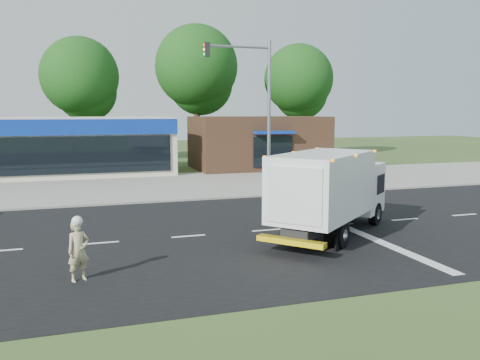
% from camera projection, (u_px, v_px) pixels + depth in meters
% --- Properties ---
extents(ground, '(120.00, 120.00, 0.00)m').
position_uv_depth(ground, '(268.00, 230.00, 18.83)').
color(ground, '#385123').
rests_on(ground, ground).
extents(road_asphalt, '(60.00, 14.00, 0.02)m').
position_uv_depth(road_asphalt, '(268.00, 230.00, 18.83)').
color(road_asphalt, black).
rests_on(road_asphalt, ground).
extents(sidewalk, '(60.00, 2.40, 0.12)m').
position_uv_depth(sidewalk, '(211.00, 195.00, 26.54)').
color(sidewalk, gray).
rests_on(sidewalk, ground).
extents(parking_apron, '(60.00, 9.00, 0.02)m').
position_uv_depth(parking_apron, '(187.00, 181.00, 32.01)').
color(parking_apron, gray).
rests_on(parking_apron, ground).
extents(lane_markings, '(55.20, 7.00, 0.01)m').
position_uv_depth(lane_markings, '(317.00, 236.00, 17.97)').
color(lane_markings, silver).
rests_on(lane_markings, road_asphalt).
extents(ems_box_truck, '(6.50, 6.01, 3.01)m').
position_uv_depth(ems_box_truck, '(331.00, 187.00, 17.81)').
color(ems_box_truck, black).
rests_on(ems_box_truck, ground).
extents(emergency_worker, '(0.70, 0.60, 1.73)m').
position_uv_depth(emergency_worker, '(78.00, 249.00, 13.10)').
color(emergency_worker, tan).
rests_on(emergency_worker, ground).
extents(retail_strip_mall, '(18.00, 6.20, 4.00)m').
position_uv_depth(retail_strip_mall, '(39.00, 147.00, 34.54)').
color(retail_strip_mall, beige).
rests_on(retail_strip_mall, ground).
extents(brown_storefront, '(10.00, 6.70, 4.00)m').
position_uv_depth(brown_storefront, '(259.00, 142.00, 39.54)').
color(brown_storefront, '#382316').
rests_on(brown_storefront, ground).
extents(traffic_signal_pole, '(3.51, 0.25, 8.00)m').
position_uv_depth(traffic_signal_pole, '(257.00, 101.00, 26.05)').
color(traffic_signal_pole, gray).
rests_on(traffic_signal_pole, ground).
extents(background_trees, '(36.77, 7.39, 12.10)m').
position_uv_depth(background_trees, '(142.00, 77.00, 44.10)').
color(background_trees, '#332114').
rests_on(background_trees, ground).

